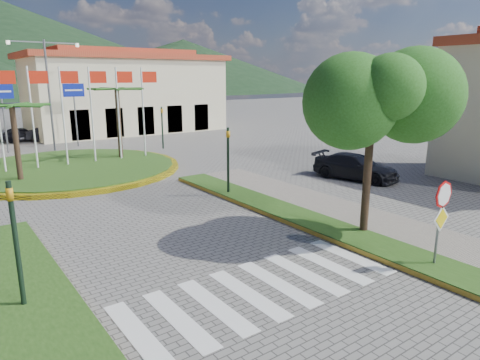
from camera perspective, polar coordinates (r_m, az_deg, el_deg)
sidewalk_right at (r=14.83m, az=26.56°, el=-9.15°), size 4.00×28.00×0.15m
verge_right at (r=13.83m, az=24.21°, el=-10.46°), size 1.60×28.00×0.18m
crosswalk at (r=11.62m, az=2.63°, el=-14.34°), size 8.00×3.00×0.01m
roundabout_island at (r=27.29m, az=-21.66°, el=1.54°), size 12.70×12.70×6.00m
stop_sign at (r=13.33m, az=25.27°, el=-3.66°), size 0.80×0.11×2.65m
deciduous_tree at (r=14.95m, az=17.41°, el=11.97°), size 3.60×3.60×6.80m
traffic_light_left at (r=11.13m, az=-27.80°, el=-6.42°), size 0.15×0.18×3.20m
traffic_light_right at (r=19.69m, az=-1.60°, el=3.38°), size 0.15×0.18×3.20m
traffic_light_far at (r=33.47m, az=-10.34°, el=7.43°), size 0.18×0.15×3.20m
direction_sign_west at (r=35.29m, az=-29.12°, el=8.85°), size 1.60×0.14×5.20m
direction_sign_east at (r=36.26m, az=-21.20°, el=9.73°), size 1.60×0.14×5.20m
street_lamp_centre at (r=34.80m, az=-24.13°, el=10.93°), size 4.80×0.16×8.00m
building_right at (r=45.12m, az=-14.93°, el=11.26°), size 19.08×9.54×8.05m
hill_far_east at (r=158.66m, az=-7.48°, el=14.86°), size 120.00×120.00×18.00m
car_dark_a at (r=41.30m, az=-27.09°, el=5.45°), size 3.63×1.54×1.22m
car_dark_b at (r=40.74m, az=-23.93°, el=5.70°), size 4.00×2.66×1.25m
car_side_right at (r=24.05m, az=15.15°, el=1.72°), size 3.03×4.98×1.35m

